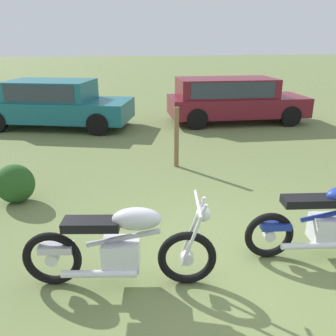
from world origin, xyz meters
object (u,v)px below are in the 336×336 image
object	(u,v)px
motorcycle_silver	(121,246)
car_teal	(55,101)
shrub_low	(15,184)
motorcycle_blue	(329,221)
car_burgundy	(231,97)
fence_post_wooden	(176,138)

from	to	relation	value
motorcycle_silver	car_teal	bearing A→B (deg)	110.90
shrub_low	motorcycle_silver	bearing A→B (deg)	-55.80
shrub_low	motorcycle_blue	bearing A→B (deg)	-28.76
motorcycle_silver	motorcycle_blue	world-z (taller)	same
car_burgundy	shrub_low	xyz separation A→B (m)	(-5.55, -5.28, -0.51)
car_burgundy	fence_post_wooden	bearing A→B (deg)	-121.24
motorcycle_silver	shrub_low	world-z (taller)	motorcycle_silver
motorcycle_blue	car_teal	size ratio (longest dim) A/B	0.42
motorcycle_silver	fence_post_wooden	xyz separation A→B (m)	(1.32, 3.74, 0.16)
motorcycle_blue	motorcycle_silver	bearing A→B (deg)	-170.29
car_teal	shrub_low	bearing A→B (deg)	-73.22
motorcycle_blue	shrub_low	bearing A→B (deg)	157.96
fence_post_wooden	car_burgundy	bearing A→B (deg)	57.05
motorcycle_blue	shrub_low	distance (m)	4.78
shrub_low	car_teal	bearing A→B (deg)	90.20
car_burgundy	car_teal	bearing A→B (deg)	179.04
car_teal	fence_post_wooden	xyz separation A→B (m)	(2.99, -4.24, -0.16)
motorcycle_blue	car_burgundy	distance (m)	7.71
car_burgundy	fence_post_wooden	xyz separation A→B (m)	(-2.58, -3.98, -0.19)
car_burgundy	shrub_low	world-z (taller)	car_burgundy
car_burgundy	shrub_low	size ratio (longest dim) A/B	6.76
motorcycle_silver	car_teal	distance (m)	8.16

